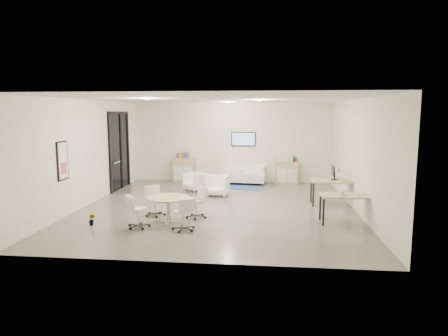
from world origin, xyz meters
TOP-DOWN VIEW (x-y plane):
  - room_shell at (0.00, 0.00)m, footprint 9.60×10.60m
  - glass_door at (-3.95, 2.51)m, footprint 0.09×1.90m
  - artwork at (-3.97, -1.60)m, footprint 0.05×0.54m
  - wall_tv at (0.50, 4.46)m, footprint 0.98×0.06m
  - ceiling_spots at (-0.20, 0.83)m, footprint 3.14×4.14m
  - sideboard_left at (-1.91, 4.25)m, footprint 0.87×0.45m
  - sideboard_right at (2.25, 4.26)m, footprint 0.88×0.43m
  - books at (-1.95, 4.25)m, footprint 0.50×0.14m
  - printer at (2.18, 4.26)m, footprint 0.56×0.49m
  - loveseat at (0.51, 4.05)m, footprint 1.83×1.02m
  - blue_rug at (0.62, 3.19)m, footprint 1.73×1.43m
  - armchair_left at (-1.10, 2.43)m, footprint 0.97×0.96m
  - armchair_right at (-0.22, 1.67)m, footprint 0.78×0.73m
  - desk_rear at (3.52, 0.64)m, footprint 1.50×0.81m
  - desk_front at (3.52, -1.39)m, footprint 1.47×0.80m
  - monitor at (3.48, 0.79)m, footprint 0.20×0.50m
  - round_table at (-1.07, -1.80)m, footprint 1.10×1.10m
  - meeting_chairs at (-1.07, -1.80)m, footprint 2.08×2.08m
  - plant_cabinet at (2.57, 4.27)m, footprint 0.26×0.28m
  - plant_floor at (-2.93, -2.27)m, footprint 0.19×0.31m
  - cup at (3.34, -1.51)m, footprint 0.13×0.10m

SIDE VIEW (x-z plane):
  - blue_rug at x=0.62m, z-range 0.00..0.01m
  - plant_floor at x=-2.93m, z-range 0.00..0.13m
  - loveseat at x=0.51m, z-range 0.03..0.69m
  - armchair_left at x=-1.10m, z-range 0.00..0.73m
  - armchair_right at x=-0.22m, z-range 0.00..0.77m
  - meeting_chairs at x=-1.07m, z-range 0.00..0.82m
  - sideboard_right at x=2.25m, z-range 0.00..0.88m
  - sideboard_left at x=-1.91m, z-range 0.00..0.98m
  - round_table at x=-1.07m, z-range 0.25..0.91m
  - desk_front at x=3.52m, z-range 0.30..1.04m
  - desk_rear at x=3.52m, z-range 0.30..1.06m
  - cup at x=3.34m, z-range 0.74..0.87m
  - plant_cabinet at x=2.57m, z-range 0.88..1.10m
  - monitor at x=3.48m, z-range 0.78..1.22m
  - printer at x=2.18m, z-range 0.87..1.23m
  - books at x=-1.95m, z-range 0.98..1.20m
  - glass_door at x=-3.95m, z-range 0.08..2.93m
  - artwork at x=-3.97m, z-range 1.03..2.07m
  - room_shell at x=0.00m, z-range -0.80..4.00m
  - wall_tv at x=0.50m, z-range 1.46..2.04m
  - ceiling_spots at x=-0.20m, z-range 3.17..3.20m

